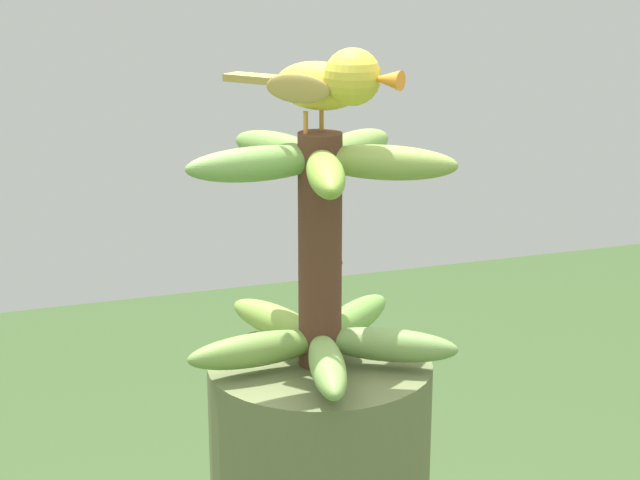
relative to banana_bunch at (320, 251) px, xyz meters
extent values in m
cylinder|color=#4C2D1E|center=(0.00, 0.00, 0.00)|extent=(0.05, 0.05, 0.26)
ellipsoid|color=olive|center=(0.08, 0.01, -0.10)|extent=(0.16, 0.05, 0.04)
ellipsoid|color=#729849|center=(0.02, 0.07, -0.10)|extent=(0.07, 0.16, 0.04)
ellipsoid|color=olive|center=(-0.06, 0.04, -0.10)|extent=(0.15, 0.11, 0.04)
ellipsoid|color=#6C9F42|center=(-0.06, -0.05, -0.10)|extent=(0.14, 0.13, 0.04)
ellipsoid|color=#7A9E40|center=(0.03, -0.07, -0.10)|extent=(0.10, 0.16, 0.04)
ellipsoid|color=#7AA338|center=(0.02, 0.07, 0.10)|extent=(0.07, 0.16, 0.04)
ellipsoid|color=olive|center=(-0.06, 0.04, 0.10)|extent=(0.15, 0.12, 0.04)
ellipsoid|color=#77A049|center=(-0.05, -0.04, 0.10)|extent=(0.14, 0.13, 0.04)
ellipsoid|color=#6E9645|center=(0.03, -0.06, 0.10)|extent=(0.09, 0.16, 0.04)
ellipsoid|color=#6F9B49|center=(0.07, 0.01, 0.10)|extent=(0.16, 0.05, 0.04)
cone|color=#4C2D1E|center=(-0.02, -0.03, 0.00)|extent=(0.04, 0.04, 0.06)
cylinder|color=#C68933|center=(0.02, 0.01, 0.14)|extent=(0.00, 0.00, 0.02)
cylinder|color=#C68933|center=(-0.01, -0.01, 0.14)|extent=(0.00, 0.00, 0.02)
ellipsoid|color=gold|center=(0.01, 0.00, 0.18)|extent=(0.10, 0.11, 0.05)
ellipsoid|color=olive|center=(0.03, 0.01, 0.18)|extent=(0.06, 0.06, 0.03)
ellipsoid|color=olive|center=(-0.01, -0.02, 0.18)|extent=(0.06, 0.06, 0.03)
cube|color=olive|center=(0.06, -0.06, 0.18)|extent=(0.06, 0.06, 0.01)
sphere|color=gold|center=(-0.02, 0.03, 0.19)|extent=(0.06, 0.06, 0.06)
sphere|color=black|center=(-0.05, 0.02, 0.20)|extent=(0.01, 0.01, 0.01)
cone|color=orange|center=(-0.05, 0.06, 0.19)|extent=(0.04, 0.04, 0.02)
camera|label=1|loc=(0.36, 1.06, 0.34)|focal=60.34mm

